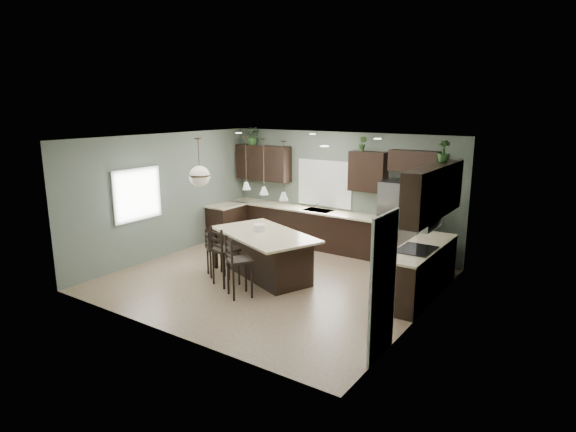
% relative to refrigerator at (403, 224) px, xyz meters
% --- Properties ---
extents(ground, '(6.00, 6.00, 0.00)m').
position_rel_refrigerator_xyz_m(ground, '(-1.78, -2.29, -0.93)').
color(ground, '#9E8466').
rests_on(ground, ground).
extents(pantry_door, '(0.04, 0.82, 2.04)m').
position_rel_refrigerator_xyz_m(pantry_door, '(1.19, -3.84, 0.09)').
color(pantry_door, white).
rests_on(pantry_door, ground).
extents(window_back, '(1.35, 0.02, 1.00)m').
position_rel_refrigerator_xyz_m(window_back, '(-2.18, 0.45, 0.62)').
color(window_back, white).
rests_on(window_back, room_shell).
extents(window_left, '(0.02, 1.10, 1.00)m').
position_rel_refrigerator_xyz_m(window_left, '(-4.77, -3.09, 0.62)').
color(window_left, white).
rests_on(window_left, room_shell).
extents(left_return_cabs, '(0.60, 0.90, 0.90)m').
position_rel_refrigerator_xyz_m(left_return_cabs, '(-4.48, -0.59, -0.48)').
color(left_return_cabs, black).
rests_on(left_return_cabs, ground).
extents(left_return_countertop, '(0.66, 0.96, 0.04)m').
position_rel_refrigerator_xyz_m(left_return_countertop, '(-4.46, -0.59, -0.01)').
color(left_return_countertop, beige).
rests_on(left_return_countertop, left_return_cabs).
extents(back_lower_cabs, '(4.20, 0.60, 0.90)m').
position_rel_refrigerator_xyz_m(back_lower_cabs, '(-2.63, 0.16, -0.48)').
color(back_lower_cabs, black).
rests_on(back_lower_cabs, ground).
extents(back_countertop, '(4.20, 0.66, 0.04)m').
position_rel_refrigerator_xyz_m(back_countertop, '(-2.63, 0.14, -0.01)').
color(back_countertop, beige).
rests_on(back_countertop, back_lower_cabs).
extents(sink_inset, '(0.70, 0.45, 0.01)m').
position_rel_refrigerator_xyz_m(sink_inset, '(-2.18, 0.14, 0.01)').
color(sink_inset, gray).
rests_on(sink_inset, back_countertop).
extents(faucet, '(0.02, 0.02, 0.28)m').
position_rel_refrigerator_xyz_m(faucet, '(-2.18, 0.11, 0.16)').
color(faucet, silver).
rests_on(faucet, back_countertop).
extents(back_upper_left, '(1.55, 0.34, 0.90)m').
position_rel_refrigerator_xyz_m(back_upper_left, '(-3.93, 0.29, 1.02)').
color(back_upper_left, black).
rests_on(back_upper_left, room_shell).
extents(back_upper_right, '(0.85, 0.34, 0.90)m').
position_rel_refrigerator_xyz_m(back_upper_right, '(-0.98, 0.29, 1.02)').
color(back_upper_right, black).
rests_on(back_upper_right, room_shell).
extents(fridge_header, '(1.05, 0.34, 0.45)m').
position_rel_refrigerator_xyz_m(fridge_header, '(0.07, 0.29, 1.32)').
color(fridge_header, black).
rests_on(fridge_header, room_shell).
extents(right_lower_cabs, '(0.60, 2.35, 0.90)m').
position_rel_refrigerator_xyz_m(right_lower_cabs, '(0.92, -1.41, -0.48)').
color(right_lower_cabs, black).
rests_on(right_lower_cabs, ground).
extents(right_countertop, '(0.66, 2.35, 0.04)m').
position_rel_refrigerator_xyz_m(right_countertop, '(0.90, -1.41, -0.01)').
color(right_countertop, beige).
rests_on(right_countertop, right_lower_cabs).
extents(cooktop, '(0.58, 0.75, 0.02)m').
position_rel_refrigerator_xyz_m(cooktop, '(0.90, -1.69, 0.02)').
color(cooktop, black).
rests_on(cooktop, right_countertop).
extents(wall_oven_front, '(0.01, 0.72, 0.60)m').
position_rel_refrigerator_xyz_m(wall_oven_front, '(0.61, -1.69, -0.48)').
color(wall_oven_front, gray).
rests_on(wall_oven_front, right_lower_cabs).
extents(right_upper_cabs, '(0.34, 2.35, 0.90)m').
position_rel_refrigerator_xyz_m(right_upper_cabs, '(1.05, -1.41, 1.02)').
color(right_upper_cabs, black).
rests_on(right_upper_cabs, room_shell).
extents(microwave, '(0.40, 0.75, 0.40)m').
position_rel_refrigerator_xyz_m(microwave, '(1.00, -1.69, 0.62)').
color(microwave, gray).
rests_on(microwave, right_upper_cabs).
extents(refrigerator, '(0.90, 0.74, 1.85)m').
position_rel_refrigerator_xyz_m(refrigerator, '(0.00, 0.00, 0.00)').
color(refrigerator, gray).
rests_on(refrigerator, ground).
extents(kitchen_island, '(2.57, 2.03, 0.92)m').
position_rel_refrigerator_xyz_m(kitchen_island, '(-2.01, -2.25, -0.46)').
color(kitchen_island, black).
rests_on(kitchen_island, ground).
extents(serving_dish, '(0.24, 0.24, 0.14)m').
position_rel_refrigerator_xyz_m(serving_dish, '(-2.20, -2.17, 0.07)').
color(serving_dish, silver).
rests_on(serving_dish, kitchen_island).
extents(bar_stool_left, '(0.50, 0.50, 0.97)m').
position_rel_refrigerator_xyz_m(bar_stool_left, '(-2.89, -2.72, -0.44)').
color(bar_stool_left, black).
rests_on(bar_stool_left, ground).
extents(bar_stool_center, '(0.53, 0.53, 1.17)m').
position_rel_refrigerator_xyz_m(bar_stool_center, '(-2.38, -3.00, -0.34)').
color(bar_stool_center, black).
rests_on(bar_stool_center, ground).
extents(bar_stool_right, '(0.58, 0.58, 1.13)m').
position_rel_refrigerator_xyz_m(bar_stool_right, '(-1.78, -3.30, -0.36)').
color(bar_stool_right, black).
rests_on(bar_stool_right, ground).
extents(pendant_left, '(0.17, 0.17, 1.10)m').
position_rel_refrigerator_xyz_m(pendant_left, '(-2.66, -1.98, 1.32)').
color(pendant_left, white).
rests_on(pendant_left, room_shell).
extents(pendant_center, '(0.17, 0.17, 1.10)m').
position_rel_refrigerator_xyz_m(pendant_center, '(-2.01, -2.25, 1.32)').
color(pendant_center, white).
rests_on(pendant_center, room_shell).
extents(pendant_right, '(0.17, 0.17, 1.10)m').
position_rel_refrigerator_xyz_m(pendant_right, '(-1.36, -2.51, 1.32)').
color(pendant_right, white).
rests_on(pendant_right, room_shell).
extents(chandelier, '(0.45, 0.45, 0.95)m').
position_rel_refrigerator_xyz_m(chandelier, '(-3.12, -2.86, 1.40)').
color(chandelier, '#F3E7C6').
rests_on(chandelier, room_shell).
extents(plant_back_left, '(0.49, 0.44, 0.47)m').
position_rel_refrigerator_xyz_m(plant_back_left, '(-4.23, 0.26, 1.71)').
color(plant_back_left, '#294D21').
rests_on(plant_back_left, back_upper_left).
extents(plant_back_right, '(0.19, 0.15, 0.34)m').
position_rel_refrigerator_xyz_m(plant_back_right, '(-1.12, 0.26, 1.64)').
color(plant_back_right, '#365826').
rests_on(plant_back_right, back_upper_right).
extents(plant_right_wall, '(0.25, 0.25, 0.40)m').
position_rel_refrigerator_xyz_m(plant_right_wall, '(1.02, -0.90, 1.67)').
color(plant_right_wall, '#2B4F22').
rests_on(plant_right_wall, right_upper_cabs).
extents(room_shell, '(6.00, 6.00, 6.00)m').
position_rel_refrigerator_xyz_m(room_shell, '(-1.78, -2.29, 0.77)').
color(room_shell, '#5C6A5C').
rests_on(room_shell, ground).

